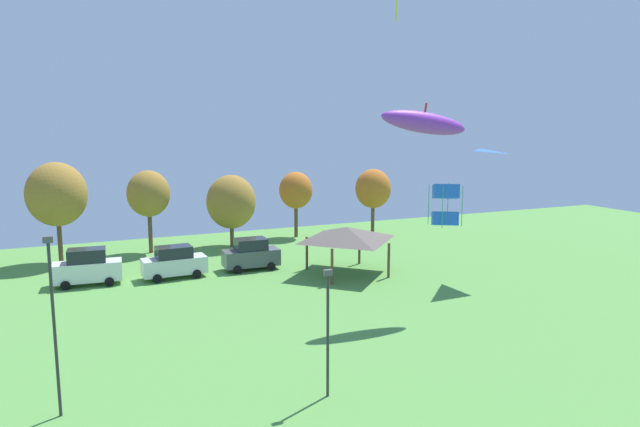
{
  "coord_description": "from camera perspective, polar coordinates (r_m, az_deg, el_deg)",
  "views": [
    {
      "loc": [
        -6.94,
        2.01,
        11.17
      ],
      "look_at": [
        -1.0,
        15.5,
        8.88
      ],
      "focal_mm": 32.0,
      "sensor_mm": 36.0,
      "label": 1
    }
  ],
  "objects": [
    {
      "name": "kite_flying_0",
      "position": [
        42.56,
        18.41,
        4.14
      ],
      "size": [
        3.9,
        3.9,
        0.3
      ],
      "color": "blue"
    },
    {
      "name": "kite_flying_3",
      "position": [
        18.1,
        12.42,
        0.84
      ],
      "size": [
        1.08,
        1.1,
        1.39
      ],
      "color": "blue"
    },
    {
      "name": "kite_flying_5",
      "position": [
        34.49,
        10.38,
        8.92
      ],
      "size": [
        5.85,
        1.56,
        2.16
      ],
      "color": "purple"
    },
    {
      "name": "parked_car_leftmost",
      "position": [
        43.48,
        -22.23,
        -5.01
      ],
      "size": [
        4.71,
        2.24,
        2.61
      ],
      "rotation": [
        0.0,
        0.0,
        -0.08
      ],
      "color": "silver",
      "rests_on": "ground"
    },
    {
      "name": "parked_car_second_from_left",
      "position": [
        43.5,
        -14.37,
        -4.75
      ],
      "size": [
        4.68,
        2.16,
        2.37
      ],
      "rotation": [
        0.0,
        0.0,
        0.05
      ],
      "color": "silver",
      "rests_on": "ground"
    },
    {
      "name": "parked_car_third_from_left",
      "position": [
        44.89,
        -6.91,
        -4.07
      ],
      "size": [
        4.35,
        2.17,
        2.46
      ],
      "rotation": [
        0.0,
        0.0,
        -0.02
      ],
      "color": "#4C5156",
      "rests_on": "ground"
    },
    {
      "name": "park_pavilion",
      "position": [
        43.0,
        2.7,
        -2.03
      ],
      "size": [
        5.98,
        6.02,
        3.6
      ],
      "color": "brown",
      "rests_on": "ground"
    },
    {
      "name": "light_post_0",
      "position": [
        24.09,
        -25.09,
        -9.45
      ],
      "size": [
        0.36,
        0.2,
        7.1
      ],
      "color": "#2D2D33",
      "rests_on": "ground"
    },
    {
      "name": "light_post_1",
      "position": [
        23.72,
        0.79,
        -11.07
      ],
      "size": [
        0.36,
        0.2,
        5.42
      ],
      "color": "#2D2D33",
      "rests_on": "ground"
    },
    {
      "name": "treeline_tree_2",
      "position": [
        50.39,
        -24.84,
        1.74
      ],
      "size": [
        4.7,
        4.7,
        8.27
      ],
      "color": "brown",
      "rests_on": "ground"
    },
    {
      "name": "treeline_tree_3",
      "position": [
        51.97,
        -16.77,
        1.89
      ],
      "size": [
        3.69,
        3.69,
        7.29
      ],
      "color": "brown",
      "rests_on": "ground"
    },
    {
      "name": "treeline_tree_4",
      "position": [
        52.97,
        -8.87,
        1.16
      ],
      "size": [
        4.5,
        4.5,
        6.69
      ],
      "color": "brown",
      "rests_on": "ground"
    },
    {
      "name": "treeline_tree_5",
      "position": [
        57.03,
        -2.43,
        2.31
      ],
      "size": [
        3.34,
        3.34,
        6.58
      ],
      "color": "brown",
      "rests_on": "ground"
    },
    {
      "name": "treeline_tree_6",
      "position": [
        58.8,
        5.34,
        2.47
      ],
      "size": [
        3.67,
        3.67,
        6.74
      ],
      "color": "brown",
      "rests_on": "ground"
    }
  ]
}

